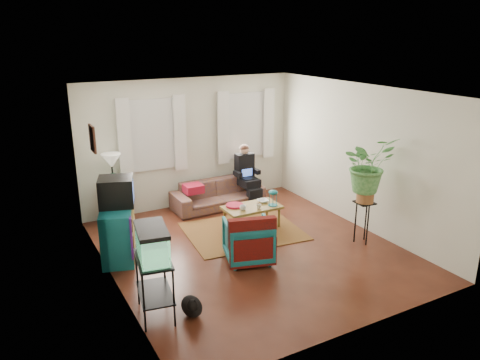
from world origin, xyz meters
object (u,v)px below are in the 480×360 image
dresser (118,233)px  aquarium_stand (155,287)px  plant_stand (363,222)px  sofa (218,190)px  armchair (248,239)px  coffee_table (252,217)px  side_table (115,204)px

dresser → aquarium_stand: 1.81m
aquarium_stand → plant_stand: 3.82m
aquarium_stand → plant_stand: (3.80, 0.38, -0.03)m
dresser → sofa: bearing=46.0°
dresser → aquarium_stand: bearing=-72.6°
aquarium_stand → dresser: bearing=99.6°
armchair → coffee_table: (0.68, 1.06, -0.15)m
sofa → dresser: dresser is taller
armchair → plant_stand: (2.03, -0.37, 0.01)m
side_table → coffee_table: size_ratio=0.67×
sofa → aquarium_stand: aquarium_stand is taller
dresser → armchair: size_ratio=1.31×
dresser → coffee_table: bearing=17.6°
aquarium_stand → coffee_table: size_ratio=0.78×
coffee_table → plant_stand: bearing=-45.7°
aquarium_stand → armchair: aquarium_stand is taller
side_table → dresser: dresser is taller
armchair → aquarium_stand: bearing=39.5°
sofa → armchair: sofa is taller
plant_stand → coffee_table: bearing=133.4°
coffee_table → aquarium_stand: bearing=-142.7°
armchair → plant_stand: bearing=-173.8°
plant_stand → side_table: bearing=139.4°
dresser → plant_stand: (3.79, -1.43, -0.06)m
armchair → dresser: bearing=-14.6°
side_table → aquarium_stand: (-0.35, -3.34, 0.05)m
coffee_table → side_table: bearing=144.7°
sofa → aquarium_stand: 3.90m
sofa → dresser: 2.70m
side_table → sofa: bearing=-7.1°
aquarium_stand → armchair: 1.92m
sofa → coffee_table: size_ratio=1.81×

